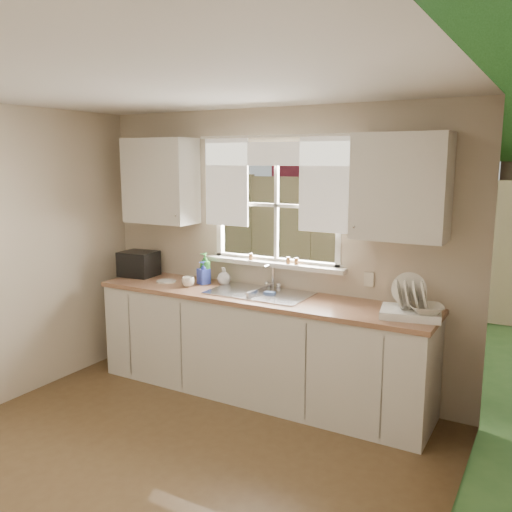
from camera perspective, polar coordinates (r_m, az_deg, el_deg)
The scene contains 21 objects.
ground at distance 3.78m, azimuth -13.59°, elevation -23.13°, with size 4.00×4.00×0.00m, color brown.
room_walls at distance 3.23m, azimuth -15.30°, elevation -4.90°, with size 3.62×4.02×2.50m.
ceiling at distance 3.20m, azimuth -15.54°, elevation 17.80°, with size 3.60×4.00×0.02m, color silver.
window at distance 4.84m, azimuth 2.06°, elevation 3.39°, with size 1.38×0.16×1.06m.
curtains at distance 4.76m, azimuth 1.80°, elevation 8.69°, with size 1.50×0.03×0.81m.
base_cabinets at distance 4.80m, azimuth 0.18°, elevation -9.56°, with size 3.00×0.62×0.87m, color silver.
countertop at distance 4.67m, azimuth 0.18°, elevation -4.30°, with size 3.04×0.65×0.04m, color #996B4C.
upper_cabinet_left at distance 5.30m, azimuth -10.02°, elevation 7.78°, with size 0.70×0.33×0.80m, color silver.
upper_cabinet_right at distance 4.22m, azimuth 15.01°, elevation 7.03°, with size 0.70×0.33×0.80m, color silver.
wall_outlet at distance 4.55m, azimuth 11.80°, elevation -2.43°, with size 0.08×0.01×0.12m, color beige.
sill_jars at distance 4.80m, azimuth 2.33°, elevation -0.35°, with size 0.50×0.04×0.06m.
backyard at distance 10.89m, azimuth 21.67°, elevation 16.88°, with size 20.00×10.00×6.13m.
sink at distance 4.71m, azimuth 0.37°, elevation -4.83°, with size 0.88×0.52×0.40m.
dish_rack at distance 4.16m, azimuth 15.99°, elevation -5.16°, with size 0.48×0.40×0.30m.
bowl at distance 4.09m, azimuth 17.49°, elevation -5.32°, with size 0.25×0.25×0.06m, color silver.
soap_bottle_a at distance 5.08m, azimuth -5.37°, elevation -1.26°, with size 0.11×0.11×0.29m, color #2D8A30.
soap_bottle_b at distance 5.05m, azimuth -5.53°, elevation -1.75°, with size 0.10×0.10×0.21m, color #3042B6.
soap_bottle_c at distance 5.03m, azimuth -3.39°, elevation -2.10°, with size 0.12×0.12×0.16m, color #F0E7C6.
saucer at distance 5.20m, azimuth -9.43°, elevation -2.64°, with size 0.18×0.18×0.01m, color beige.
cup at distance 4.97m, azimuth -7.16°, elevation -2.70°, with size 0.12×0.12×0.09m, color white.
black_appliance at distance 5.50m, azimuth -12.23°, elevation -0.80°, with size 0.33×0.29×0.24m, color black.
Camera 1 is at (2.22, -2.26, 2.05)m, focal length 38.00 mm.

